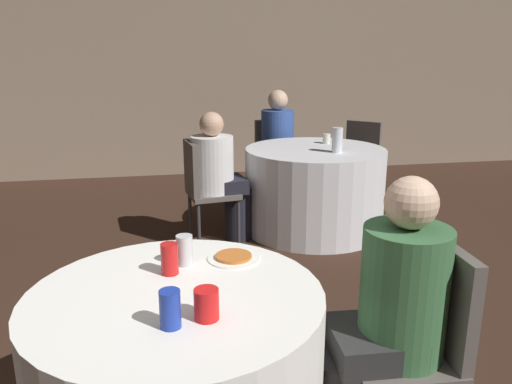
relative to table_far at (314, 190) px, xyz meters
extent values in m
cube|color=gray|center=(-1.37, 2.47, 1.02)|extent=(16.00, 0.06, 2.80)
cylinder|color=silver|center=(0.00, 0.00, 0.00)|extent=(1.25, 1.25, 0.76)
cube|color=#59514C|center=(-0.47, -2.63, 0.05)|extent=(0.42, 0.42, 0.04)
cube|color=#59514C|center=(-0.29, -2.64, 0.28)|extent=(0.07, 0.38, 0.43)
cylinder|color=#333338|center=(-0.63, -2.45, -0.18)|extent=(0.03, 0.03, 0.41)
cylinder|color=#333338|center=(-0.29, -2.47, -0.18)|extent=(0.03, 0.03, 0.41)
cube|color=#59514C|center=(-0.94, -0.14, 0.05)|extent=(0.45, 0.45, 0.04)
cube|color=#59514C|center=(-1.11, -0.17, 0.28)|extent=(0.11, 0.38, 0.43)
cylinder|color=#333338|center=(-0.79, 0.05, -0.18)|extent=(0.03, 0.03, 0.41)
cylinder|color=#333338|center=(-0.74, -0.28, -0.18)|extent=(0.03, 0.03, 0.41)
cylinder|color=#333338|center=(-1.13, 0.00, -0.18)|extent=(0.03, 0.03, 0.41)
cylinder|color=#333338|center=(-1.08, -0.33, -0.18)|extent=(0.03, 0.03, 0.41)
cube|color=#59514C|center=(-0.13, 0.94, 0.05)|extent=(0.45, 0.45, 0.04)
cube|color=#59514C|center=(-0.16, 1.12, 0.28)|extent=(0.38, 0.10, 0.43)
cylinder|color=#333338|center=(0.06, 0.79, -0.18)|extent=(0.03, 0.03, 0.41)
cylinder|color=#333338|center=(-0.28, 0.75, -0.18)|extent=(0.03, 0.03, 0.41)
cylinder|color=#333338|center=(0.01, 1.13, -0.18)|extent=(0.03, 0.03, 0.41)
cylinder|color=#333338|center=(-0.32, 1.08, -0.18)|extent=(0.03, 0.03, 0.41)
cube|color=#59514C|center=(0.66, 0.68, 0.05)|extent=(0.57, 0.57, 0.04)
cube|color=#59514C|center=(0.79, 0.81, 0.28)|extent=(0.31, 0.30, 0.43)
cylinder|color=#333338|center=(0.66, 0.44, -0.18)|extent=(0.03, 0.03, 0.41)
cylinder|color=#333338|center=(0.42, 0.67, -0.18)|extent=(0.03, 0.03, 0.41)
cylinder|color=#333338|center=(0.90, 0.68, -0.18)|extent=(0.03, 0.03, 0.41)
cylinder|color=#333338|center=(0.66, 0.92, -0.18)|extent=(0.03, 0.03, 0.41)
cylinder|color=#4C4238|center=(-0.10, 0.72, -0.16)|extent=(0.24, 0.24, 0.45)
cube|color=#4C4238|center=(-0.12, 0.83, 0.12)|extent=(0.37, 0.36, 0.12)
cylinder|color=#33519E|center=(-0.13, 0.94, 0.35)|extent=(0.35, 0.35, 0.55)
sphere|color=#DBB293|center=(-0.13, 0.94, 0.73)|extent=(0.21, 0.21, 0.21)
cube|color=#282828|center=(-0.58, -2.63, 0.12)|extent=(0.34, 0.33, 0.12)
cylinder|color=#38663D|center=(-0.47, -2.63, 0.32)|extent=(0.33, 0.33, 0.51)
sphere|color=#DBB293|center=(-0.47, -2.63, 0.68)|extent=(0.19, 0.19, 0.19)
cylinder|color=black|center=(-0.72, -0.11, -0.16)|extent=(0.24, 0.24, 0.45)
cube|color=black|center=(-0.83, -0.12, 0.12)|extent=(0.37, 0.38, 0.12)
cylinder|color=white|center=(-0.94, -0.14, 0.30)|extent=(0.35, 0.35, 0.47)
sphere|color=tan|center=(-0.94, -0.14, 0.64)|extent=(0.20, 0.20, 0.20)
cylinder|color=white|center=(-1.07, -2.32, 0.38)|extent=(0.21, 0.21, 0.01)
cylinder|color=#BC6628|center=(-1.07, -2.32, 0.39)|extent=(0.15, 0.15, 0.01)
cylinder|color=#1E38A5|center=(-1.33, -2.81, 0.44)|extent=(0.07, 0.07, 0.12)
cylinder|color=silver|center=(-1.27, -2.34, 0.44)|extent=(0.07, 0.07, 0.12)
cylinder|color=red|center=(-1.33, -2.42, 0.44)|extent=(0.07, 0.07, 0.12)
cylinder|color=red|center=(-1.22, -2.78, 0.43)|extent=(0.08, 0.08, 0.10)
cylinder|color=silver|center=(0.12, -0.21, 0.49)|extent=(0.09, 0.09, 0.21)
cylinder|color=silver|center=(0.18, 0.23, 0.42)|extent=(0.07, 0.07, 0.09)
camera|label=1|loc=(-1.33, -4.21, 1.19)|focal=35.00mm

